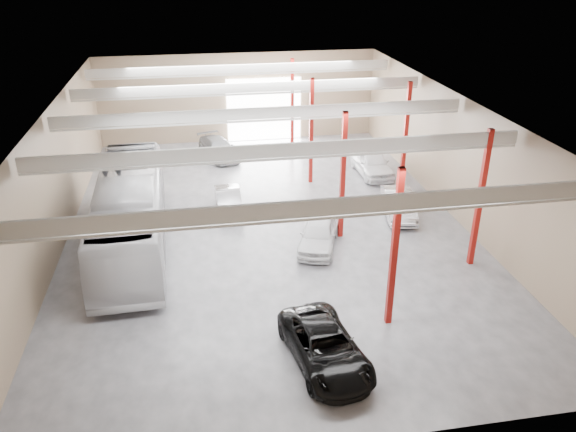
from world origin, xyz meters
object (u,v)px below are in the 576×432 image
object	(u,v)px
car_row_b	(229,201)
car_row_c	(219,148)
car_row_a	(318,233)
black_sedan	(325,347)
car_right_far	(372,163)
car_right_near	(399,204)
coach_bus	(130,212)

from	to	relation	value
car_row_b	car_row_c	world-z (taller)	car_row_c
car_row_c	car_row_a	bearing A→B (deg)	-91.57
black_sedan	car_right_far	bearing A→B (deg)	59.08
car_right_near	car_right_far	size ratio (longest dim) A/B	0.90
black_sedan	car_row_a	size ratio (longest dim) A/B	1.15
coach_bus	car_right_far	world-z (taller)	coach_bus
car_right_far	coach_bus	bearing A→B (deg)	-154.79
car_row_c	car_right_far	size ratio (longest dim) A/B	0.98
car_right_near	car_row_c	bearing A→B (deg)	139.08
car_row_b	black_sedan	bearing A→B (deg)	-80.91
coach_bus	black_sedan	xyz separation A→B (m)	(7.88, -10.90, -1.20)
car_right_near	car_right_far	xyz separation A→B (m)	(0.48, 6.78, 0.11)
black_sedan	car_row_c	size ratio (longest dim) A/B	1.07
car_row_c	car_right_near	world-z (taller)	car_right_near
coach_bus	car_row_c	xyz separation A→B (m)	(5.31, 13.16, -1.23)
car_right_near	car_row_a	bearing A→B (deg)	-142.02
car_row_a	car_row_b	distance (m)	6.77
black_sedan	car_row_c	bearing A→B (deg)	87.59
car_row_c	car_right_far	xyz separation A→B (m)	(10.30, -5.31, 0.14)
black_sedan	car_right_near	xyz separation A→B (m)	(7.25, 11.97, 0.01)
coach_bus	car_row_c	bearing A→B (deg)	66.25
car_right_far	car_row_a	bearing A→B (deg)	-123.10
car_right_near	black_sedan	bearing A→B (deg)	-111.22
car_row_b	car_right_near	distance (m)	10.08
coach_bus	car_right_near	xyz separation A→B (m)	(15.13, 1.07, -1.20)
coach_bus	car_row_b	distance (m)	6.41
car_row_a	car_right_near	world-z (taller)	car_row_a
coach_bus	car_right_far	distance (m)	17.51
coach_bus	car_right_near	distance (m)	15.22
car_right_far	black_sedan	bearing A→B (deg)	-113.91
car_row_a	car_right_far	distance (m)	11.38
car_row_a	car_row_c	bearing A→B (deg)	125.60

